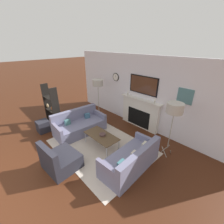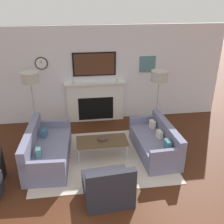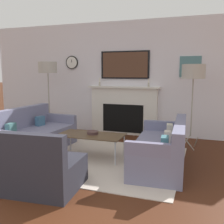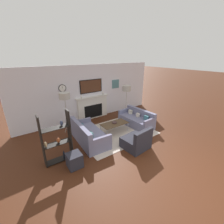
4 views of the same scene
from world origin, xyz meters
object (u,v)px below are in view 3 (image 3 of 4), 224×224
Objects in this scene: armchair at (44,171)px; coffee_table at (91,136)px; floor_lamp_right at (194,72)px; couch_right at (162,150)px; floor_lamp_left at (48,68)px; couch_left at (30,137)px; decorative_bowl at (93,132)px.

armchair reaches higher than coffee_table.
floor_lamp_right is at bearing 36.15° from coffee_table.
floor_lamp_left is (-2.86, 1.22, 1.31)m from couch_right.
couch_left reaches higher than armchair.
floor_lamp_right is (0.37, 1.22, 1.22)m from couch_right.
floor_lamp_left reaches higher than couch_left.
couch_right is at bearing -106.79° from floor_lamp_right.
floor_lamp_left is at bearing 143.47° from coffee_table.
couch_left is 1.61× the size of coffee_table.
couch_right is 1.04× the size of floor_lamp_right.
floor_lamp_left is at bearing 144.59° from decorative_bowl.
floor_lamp_right is (2.87, 1.22, 1.21)m from couch_left.
armchair is 0.53× the size of floor_lamp_left.
floor_lamp_left is (-1.57, 2.57, 1.33)m from armchair.
floor_lamp_right is at bearing 23.06° from couch_left.
coffee_table is 2.29m from floor_lamp_right.
couch_left reaches higher than decorative_bowl.
coffee_table is at bearing 178.43° from couch_right.
armchair is 0.56× the size of floor_lamp_right.
floor_lamp_right is (3.23, 0.00, -0.09)m from floor_lamp_left.
armchair reaches higher than decorative_bowl.
decorative_bowl is (0.02, 0.04, 0.06)m from coffee_table.
couch_right is 3.37m from floor_lamp_left.
armchair is (1.21, -1.35, -0.02)m from couch_left.
armchair is at bearing -92.10° from decorative_bowl.
couch_right reaches higher than decorative_bowl.
floor_lamp_right is (1.61, 1.15, 1.04)m from decorative_bowl.
floor_lamp_left is at bearing 121.40° from armchair.
floor_lamp_left is (-1.60, 1.19, 1.19)m from coffee_table.
decorative_bowl is at bearing -35.41° from floor_lamp_left.
coffee_table is (0.03, 1.38, 0.13)m from armchair.
couch_left is at bearing 131.89° from armchair.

